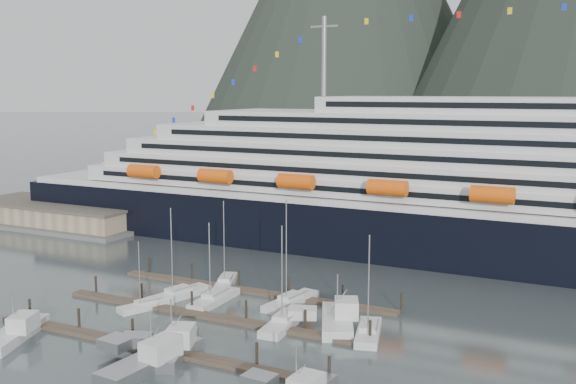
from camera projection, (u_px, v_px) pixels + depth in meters
name	position (u px, v px, depth m)	size (l,w,h in m)	color
ground	(224.00, 330.00, 89.49)	(1600.00, 1600.00, 0.00)	#465252
cruise_ship	(524.00, 198.00, 122.83)	(210.00, 30.40, 50.30)	black
warehouse	(59.00, 216.00, 158.30)	(46.00, 20.00, 5.80)	#595956
dock_near	(147.00, 346.00, 82.86)	(48.18, 2.28, 3.20)	#3E3228
dock_mid	(206.00, 315.00, 94.34)	(48.18, 2.28, 3.20)	#3E3228
dock_far	(252.00, 291.00, 105.81)	(48.18, 2.28, 3.20)	#3E3228
sailboat_a	(146.00, 306.00, 97.82)	(5.45, 8.43, 10.57)	silver
sailboat_b	(178.00, 295.00, 103.06)	(5.56, 11.34, 14.67)	silver
sailboat_c	(214.00, 300.00, 100.70)	(3.27, 10.81, 12.94)	silver
sailboat_d	(285.00, 322.00, 91.12)	(4.01, 12.53, 14.51)	silver
sailboat_e	(226.00, 283.00, 109.74)	(6.00, 10.07, 14.55)	silver
sailboat_g	(291.00, 302.00, 99.90)	(4.48, 11.45, 16.44)	silver
sailboat_h	(368.00, 333.00, 86.91)	(5.46, 10.34, 14.14)	silver
trawler_a	(13.00, 332.00, 86.00)	(10.40, 13.09, 6.95)	silver
trawler_b	(171.00, 347.00, 80.97)	(10.10, 12.19, 7.56)	#999C9F
trawler_c	(151.00, 358.00, 77.58)	(10.52, 14.86, 7.47)	#999C9F
trawler_e	(336.00, 319.00, 90.56)	(10.82, 12.84, 8.00)	silver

